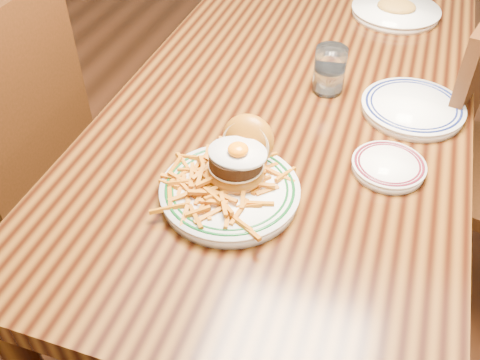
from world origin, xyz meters
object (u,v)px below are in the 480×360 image
(table, at_px, (293,122))
(chair_left, at_px, (7,147))
(main_plate, at_px, (233,179))
(side_plate, at_px, (389,166))

(table, height_order, chair_left, chair_left)
(table, relative_size, main_plate, 5.57)
(chair_left, xyz_separation_m, side_plate, (1.05, -0.04, 0.25))
(chair_left, distance_m, side_plate, 1.08)
(main_plate, bearing_deg, table, 88.18)
(table, relative_size, chair_left, 1.66)
(table, bearing_deg, side_plate, -41.73)
(main_plate, xyz_separation_m, side_plate, (0.29, 0.16, -0.02))
(main_plate, bearing_deg, chair_left, 168.13)
(table, bearing_deg, chair_left, -166.79)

